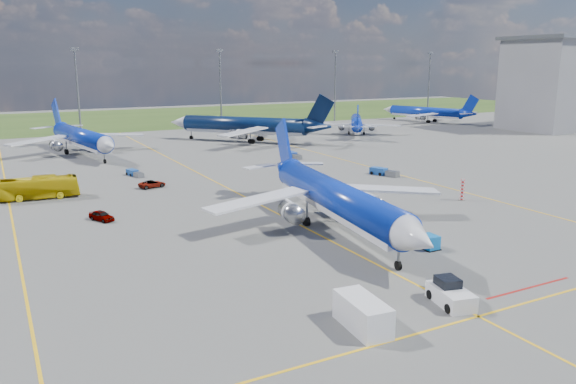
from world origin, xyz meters
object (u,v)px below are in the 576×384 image
uld_container (429,242)px  service_van (363,314)px  pushback_tug (450,294)px  service_car_a (102,216)px  warning_post (462,190)px  main_airliner (336,229)px  service_car_b (152,184)px  baggage_tug_c (134,173)px  baggage_tug_e (294,155)px  apron_bus (36,188)px  bg_jet_nnw (83,155)px  bg_jet_n (245,142)px  bg_jet_ne (356,134)px  baggage_tug_w (383,172)px  service_car_c (307,176)px  bg_jet_ene (425,122)px

uld_container → service_van: 20.02m
pushback_tug → service_car_a: bearing=130.7°
warning_post → uld_container: 23.19m
main_airliner → service_car_b: main_airliner is taller
service_car_a → baggage_tug_c: service_car_a is taller
main_airliner → baggage_tug_e: main_airliner is taller
service_car_a → baggage_tug_e: (42.78, 30.00, -0.11)m
warning_post → uld_container: size_ratio=1.65×
main_airliner → apron_bus: 43.56m
bg_jet_nnw → service_car_b: size_ratio=9.71×
bg_jet_nnw → uld_container: size_ratio=22.03×
uld_container → service_van: size_ratio=0.36×
bg_jet_nnw → uld_container: 83.91m
bg_jet_n → bg_jet_ne: bearing=138.5°
baggage_tug_w → bg_jet_nnw: bearing=112.7°
bg_jet_nnw → service_car_c: bg_jet_nnw is taller
bg_jet_ene → pushback_tug: bearing=29.7°
service_car_a → baggage_tug_w: bearing=-18.5°
warning_post → baggage_tug_c: (-36.39, 38.84, -1.04)m
bg_jet_nnw → service_car_a: (-5.61, -54.13, 0.61)m
service_car_c → bg_jet_ene: bearing=55.9°
bg_jet_ene → baggage_tug_e: bg_jet_ene is taller
baggage_tug_w → baggage_tug_e: (-4.87, 23.14, -0.05)m
bg_jet_n → pushback_tug: size_ratio=7.25×
bg_jet_n → bg_jet_ene: bearing=150.0°
uld_container → service_car_c: uld_container is taller
warning_post → uld_container: bearing=-142.7°
bg_jet_nnw → service_car_c: 52.64m
service_car_a → baggage_tug_c: bearing=42.5°
baggage_tug_w → baggage_tug_e: bearing=82.9°
bg_jet_ne → bg_jet_n: bearing=35.3°
warning_post → service_car_c: 25.75m
baggage_tug_w → warning_post: bearing=-112.8°
uld_container → bg_jet_ne: bearing=59.9°
bg_jet_n → uld_container: 84.61m
service_van → baggage_tug_c: 64.33m
bg_jet_ne → baggage_tug_e: size_ratio=6.63×
baggage_tug_w → bg_jet_ene: bearing=25.5°
bg_jet_ne → uld_container: 97.21m
warning_post → main_airliner: (-23.24, -3.73, -1.50)m
baggage_tug_c → service_van: bearing=-102.4°
main_airliner → service_car_a: size_ratio=11.47×
main_airliner → service_car_c: size_ratio=10.61×
bg_jet_ne → baggage_tug_c: 73.82m
bg_jet_ne → bg_jet_ene: (37.82, 15.44, 0.00)m
main_airliner → baggage_tug_c: (-13.16, 42.57, 0.46)m
bg_jet_nnw → bg_jet_ene: bg_jet_nnw is taller
bg_jet_n → service_car_a: 71.25m
service_car_c → baggage_tug_w: 13.49m
bg_jet_ne → bg_jet_ene: bg_jet_ene is taller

